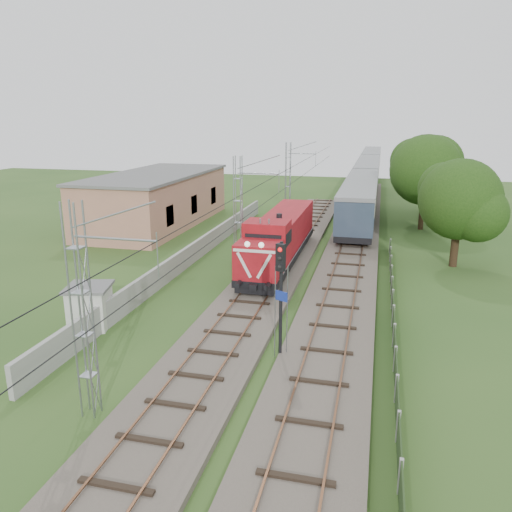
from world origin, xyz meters
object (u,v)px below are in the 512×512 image
(coach_rake, at_px, (368,172))
(signal_post, at_px, (281,281))
(relay_hut, at_px, (90,306))
(locomotive, at_px, (280,237))

(coach_rake, relative_size, signal_post, 13.14)
(coach_rake, xyz_separation_m, signal_post, (-2.05, -56.05, 1.12))
(relay_hut, bearing_deg, locomotive, 61.33)
(locomotive, relative_size, coach_rake, 0.22)
(signal_post, xyz_separation_m, relay_hut, (-10.35, 1.24, -2.64))
(coach_rake, distance_m, signal_post, 56.10)
(locomotive, xyz_separation_m, coach_rake, (5.00, 41.28, 0.54))
(coach_rake, relative_size, relay_hut, 27.13)
(signal_post, bearing_deg, coach_rake, 87.90)
(locomotive, height_order, signal_post, signal_post)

